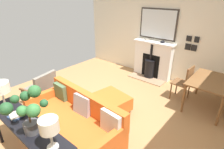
# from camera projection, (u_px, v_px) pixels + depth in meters

# --- Properties ---
(ground_plane) EXTENTS (5.51, 5.36, 0.01)m
(ground_plane) POSITION_uv_depth(u_px,v_px,m) (95.00, 113.00, 4.05)
(ground_plane) COLOR #A87A4C
(wall_left) EXTENTS (0.12, 5.36, 2.67)m
(wall_left) POSITION_uv_depth(u_px,v_px,m) (159.00, 34.00, 5.41)
(wall_left) COLOR silver
(wall_left) RESTS_ON ground
(fireplace) EXTENTS (0.65, 1.27, 1.13)m
(fireplace) POSITION_uv_depth(u_px,v_px,m) (152.00, 61.00, 5.60)
(fireplace) COLOR #9E7A5B
(fireplace) RESTS_ON ground
(mirror_over_mantel) EXTENTS (0.04, 1.15, 0.87)m
(mirror_over_mantel) POSITION_uv_depth(u_px,v_px,m) (158.00, 24.00, 5.23)
(mirror_over_mantel) COLOR #2D2823
(mantel_bowl_near) EXTENTS (0.15, 0.15, 0.04)m
(mantel_bowl_near) POSITION_uv_depth(u_px,v_px,m) (147.00, 39.00, 5.52)
(mantel_bowl_near) COLOR #9E9384
(mantel_bowl_near) RESTS_ON fireplace
(mantel_bowl_far) EXTENTS (0.12, 0.12, 0.05)m
(mantel_bowl_far) POSITION_uv_depth(u_px,v_px,m) (163.00, 42.00, 5.21)
(mantel_bowl_far) COLOR black
(mantel_bowl_far) RESTS_ON fireplace
(sofa) EXTENTS (0.98, 2.01, 0.81)m
(sofa) POSITION_uv_depth(u_px,v_px,m) (74.00, 121.00, 3.27)
(sofa) COLOR #B2B2B7
(sofa) RESTS_ON ground
(ottoman) EXTENTS (0.79, 0.87, 0.39)m
(ottoman) POSITION_uv_depth(u_px,v_px,m) (110.00, 102.00, 4.02)
(ottoman) COLOR #B2B2B7
(ottoman) RESTS_ON ground
(armchair_accent) EXTENTS (0.77, 0.70, 0.80)m
(armchair_accent) POSITION_uv_depth(u_px,v_px,m) (42.00, 87.00, 4.26)
(armchair_accent) COLOR brown
(armchair_accent) RESTS_ON ground
(console_table) EXTENTS (0.38, 1.80, 0.79)m
(console_table) POSITION_uv_depth(u_px,v_px,m) (27.00, 128.00, 2.57)
(console_table) COLOR black
(console_table) RESTS_ON ground
(table_lamp_near_end) EXTENTS (0.27, 0.27, 0.42)m
(table_lamp_near_end) POSITION_uv_depth(u_px,v_px,m) (0.00, 88.00, 2.79)
(table_lamp_near_end) COLOR white
(table_lamp_near_end) RESTS_ON console_table
(table_lamp_far_end) EXTENTS (0.22, 0.22, 0.42)m
(table_lamp_far_end) POSITION_uv_depth(u_px,v_px,m) (49.00, 127.00, 2.00)
(table_lamp_far_end) COLOR beige
(table_lamp_far_end) RESTS_ON console_table
(potted_plant) EXTENTS (0.53, 0.48, 0.60)m
(potted_plant) POSITION_uv_depth(u_px,v_px,m) (28.00, 109.00, 2.23)
(potted_plant) COLOR #4C4C51
(potted_plant) RESTS_ON console_table
(book_stack) EXTENTS (0.25, 0.23, 0.06)m
(book_stack) POSITION_uv_depth(u_px,v_px,m) (17.00, 115.00, 2.66)
(book_stack) COLOR #38517F
(book_stack) RESTS_ON console_table
(dining_table) EXTENTS (1.14, 0.81, 0.72)m
(dining_table) POSITION_uv_depth(u_px,v_px,m) (210.00, 84.00, 3.97)
(dining_table) COLOR brown
(dining_table) RESTS_ON ground
(dining_chair_near_fireplace) EXTENTS (0.43, 0.43, 0.91)m
(dining_chair_near_fireplace) POSITION_uv_depth(u_px,v_px,m) (185.00, 81.00, 4.33)
(dining_chair_near_fireplace) COLOR brown
(dining_chair_near_fireplace) RESTS_ON ground
(photo_gallery_row) EXTENTS (0.02, 0.33, 0.39)m
(photo_gallery_row) POSITION_uv_depth(u_px,v_px,m) (192.00, 44.00, 4.81)
(photo_gallery_row) COLOR black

